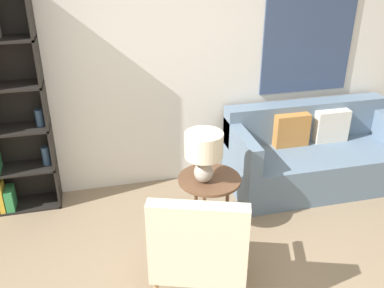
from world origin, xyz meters
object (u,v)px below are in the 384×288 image
at_px(couch, 313,155).
at_px(side_table, 209,183).
at_px(armchair, 199,246).
at_px(table_lamp, 204,150).

distance_m(couch, side_table, 1.38).
xyz_separation_m(armchair, couch, (1.57, 1.33, -0.19)).
distance_m(armchair, table_lamp, 0.86).
bearing_deg(armchair, side_table, 69.67).
relative_size(couch, table_lamp, 3.93).
xyz_separation_m(couch, table_lamp, (-1.33, -0.57, 0.50)).
bearing_deg(armchair, couch, 40.35).
bearing_deg(table_lamp, couch, 22.99).
height_order(armchair, table_lamp, table_lamp).
relative_size(armchair, table_lamp, 2.10).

